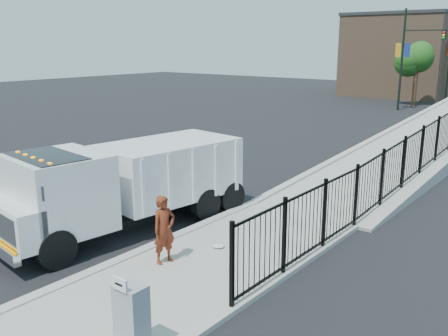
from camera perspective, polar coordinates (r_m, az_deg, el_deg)
The scene contains 13 objects.
ground at distance 14.10m, azimuth -5.77°, elevation -8.29°, with size 120.00×120.00×0.00m, color black.
sidewalk at distance 11.55m, azimuth -5.72°, elevation -13.25°, with size 3.55×12.00×0.12m, color #9E998E.
curb at distance 12.82m, azimuth -12.06°, elevation -10.50°, with size 0.30×12.00×0.16m, color #ADAAA3.
ramp at distance 26.82m, azimuth 22.23°, elevation 1.53°, with size 3.95×24.00×1.70m, color #9E998E.
iron_fence at distance 22.49m, azimuth 23.03°, elevation 1.55°, with size 0.10×28.00×1.80m, color black.
truck at distance 14.66m, azimuth -11.59°, elevation -1.54°, with size 3.36×7.87×2.61m.
worker at distance 12.23m, azimuth -6.85°, elevation -7.00°, with size 0.62×0.41×1.70m, color maroon.
utility_cabinet at distance 9.11m, azimuth -10.51°, elevation -16.53°, with size 0.55×0.40×1.25m, color gray.
arrow_sign at distance 8.64m, azimuth -11.85°, elevation -12.86°, with size 0.35×0.04×0.22m, color white.
debris at distance 13.31m, azimuth -0.66°, elevation -8.84°, with size 0.36×0.36×0.09m, color silver.
light_pole_0 at distance 43.14m, azimuth 20.09°, elevation 11.96°, with size 3.77×0.22×8.00m.
tree_0 at distance 46.48m, azimuth 21.22°, elevation 11.44°, with size 2.64×2.64×5.32m.
building at distance 56.34m, azimuth 19.79°, elevation 11.92°, with size 10.00×10.00×8.00m, color #8C664C.
Camera 1 is at (9.10, -9.34, 5.35)m, focal length 40.00 mm.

